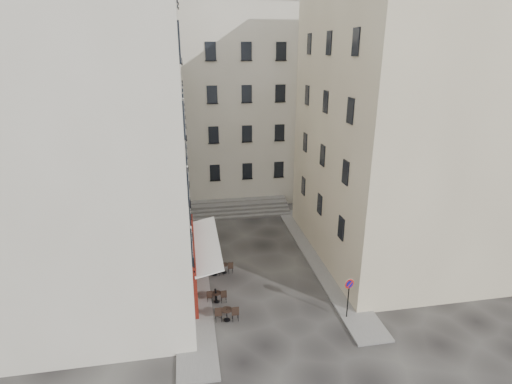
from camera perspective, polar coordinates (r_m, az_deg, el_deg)
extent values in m
plane|color=black|center=(25.79, 1.48, -13.55)|extent=(90.00, 90.00, 0.00)
cube|color=slate|center=(28.79, -9.09, -9.85)|extent=(2.00, 22.00, 0.12)
cube|color=slate|center=(29.31, 9.06, -9.28)|extent=(2.00, 18.00, 0.12)
cube|color=beige|center=(25.21, -24.18, 8.55)|extent=(12.00, 16.00, 20.00)
cube|color=tan|center=(29.23, 21.02, 8.28)|extent=(12.00, 14.00, 18.00)
cube|color=beige|center=(40.59, -5.30, 12.34)|extent=(18.00, 10.00, 18.00)
cube|color=slate|center=(40.48, -5.75, 25.51)|extent=(18.20, 10.20, 0.60)
cube|color=#451009|center=(25.34, -8.94, -9.82)|extent=(0.25, 7.00, 3.50)
cube|color=black|center=(25.52, -8.80, -10.50)|extent=(0.06, 3.85, 2.00)
cube|color=white|center=(24.79, -7.17, -7.29)|extent=(1.58, 7.30, 0.41)
cube|color=slate|center=(36.14, -2.28, -3.18)|extent=(9.00, 1.80, 0.20)
cube|color=slate|center=(36.48, -2.38, -2.62)|extent=(9.00, 1.80, 0.20)
cube|color=slate|center=(36.82, -2.48, -2.07)|extent=(9.00, 1.80, 0.20)
cube|color=slate|center=(37.16, -2.58, -1.53)|extent=(9.00, 1.80, 0.20)
cylinder|color=black|center=(24.35, -5.79, -14.61)|extent=(0.10, 0.10, 0.90)
sphere|color=black|center=(24.09, -5.83, -13.68)|extent=(0.12, 0.12, 0.12)
cylinder|color=black|center=(27.32, -6.39, -10.51)|extent=(0.10, 0.10, 0.90)
sphere|color=black|center=(27.08, -6.43, -9.65)|extent=(0.12, 0.12, 0.12)
cylinder|color=black|center=(30.39, -6.86, -7.22)|extent=(0.10, 0.10, 0.90)
sphere|color=black|center=(30.18, -6.90, -6.43)|extent=(0.12, 0.12, 0.12)
cylinder|color=black|center=(23.15, 13.01, -14.73)|extent=(0.06, 0.06, 2.47)
cylinder|color=red|center=(22.61, 13.21, -12.67)|extent=(0.56, 0.17, 0.57)
cylinder|color=navy|center=(22.59, 13.23, -12.70)|extent=(0.41, 0.13, 0.42)
cube|color=red|center=(22.57, 13.26, -12.73)|extent=(0.33, 0.10, 0.34)
cylinder|color=black|center=(23.16, -4.16, -17.76)|extent=(0.37, 0.37, 0.02)
cylinder|color=black|center=(22.95, -4.18, -17.09)|extent=(0.05, 0.05, 0.72)
cylinder|color=black|center=(22.76, -4.21, -16.43)|extent=(0.61, 0.61, 0.04)
cube|color=black|center=(22.96, -2.99, -16.88)|extent=(0.39, 0.39, 0.92)
cube|color=black|center=(22.98, -5.41, -16.93)|extent=(0.39, 0.39, 0.92)
cylinder|color=black|center=(24.59, -5.61, -15.31)|extent=(0.33, 0.33, 0.02)
cylinder|color=black|center=(24.42, -5.64, -14.73)|extent=(0.05, 0.05, 0.64)
cylinder|color=black|center=(24.26, -5.66, -14.16)|extent=(0.55, 0.55, 0.04)
cube|color=black|center=(24.42, -4.65, -14.57)|extent=(0.35, 0.35, 0.82)
cube|color=black|center=(24.46, -6.65, -14.59)|extent=(0.35, 0.35, 0.82)
cylinder|color=black|center=(27.14, -5.93, -11.64)|extent=(0.35, 0.35, 0.02)
cylinder|color=black|center=(26.97, -5.95, -11.05)|extent=(0.05, 0.05, 0.69)
cylinder|color=black|center=(26.81, -5.98, -10.47)|extent=(0.59, 0.59, 0.04)
cube|color=black|center=(26.97, -5.00, -10.89)|extent=(0.37, 0.37, 0.89)
cube|color=black|center=(27.01, -6.93, -10.92)|extent=(0.37, 0.37, 0.89)
cylinder|color=black|center=(27.31, -4.53, -11.38)|extent=(0.33, 0.33, 0.02)
cylinder|color=black|center=(27.16, -4.55, -10.83)|extent=(0.05, 0.05, 0.64)
cylinder|color=black|center=(27.01, -4.57, -10.30)|extent=(0.55, 0.55, 0.04)
cube|color=black|center=(27.17, -3.67, -10.69)|extent=(0.35, 0.35, 0.82)
cube|color=black|center=(27.19, -5.45, -10.72)|extent=(0.35, 0.35, 0.82)
cylinder|color=black|center=(28.92, -6.86, -9.56)|extent=(0.35, 0.35, 0.02)
cylinder|color=black|center=(28.76, -6.88, -9.00)|extent=(0.05, 0.05, 0.68)
cylinder|color=black|center=(28.62, -6.91, -8.45)|extent=(0.59, 0.59, 0.04)
cube|color=black|center=(28.76, -6.00, -8.86)|extent=(0.37, 0.37, 0.88)
cube|color=black|center=(28.81, -7.78, -8.88)|extent=(0.37, 0.37, 0.88)
imported|color=black|center=(27.63, -6.39, -9.36)|extent=(0.61, 0.44, 1.55)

